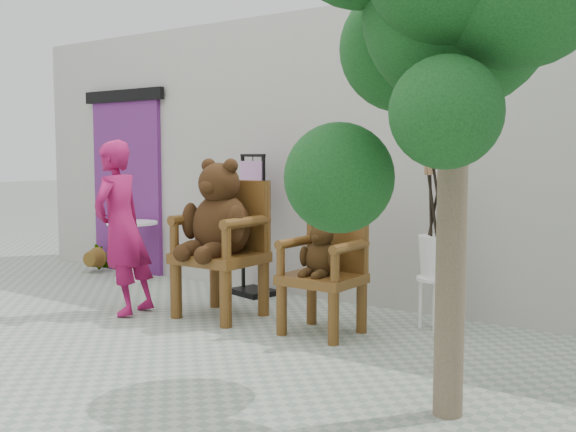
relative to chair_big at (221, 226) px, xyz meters
The scene contains 10 objects.
ground_plane 1.70m from the chair_big, 73.98° to the right, with size 60.00×60.00×0.00m, color gray.
back_wall 1.85m from the chair_big, 76.32° to the left, with size 9.00×1.00×3.00m, color #A9A69E.
doorway 2.86m from the chair_big, 155.97° to the left, with size 1.40×0.11×2.33m.
chair_big is the anchor object (origin of this frame).
chair_small 1.13m from the chair_big, ahead, with size 0.61×0.56×1.07m.
person 0.96m from the chair_big, 151.81° to the right, with size 0.60×0.39×1.64m, color #93124A.
cafe_table 2.26m from the chair_big, 159.67° to the left, with size 0.60×0.60×0.70m.
display_stand 1.02m from the chair_big, 111.13° to the left, with size 0.52×0.45×1.51m.
stool_bucket 1.96m from the chair_big, 21.61° to the left, with size 0.32×0.32×1.45m.
potted_plant 3.08m from the chair_big, 162.07° to the left, with size 0.41×0.35×0.45m, color black.
Camera 1 is at (3.68, -3.28, 1.52)m, focal length 42.00 mm.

